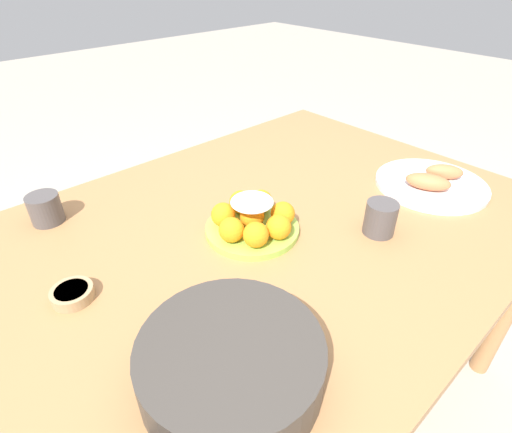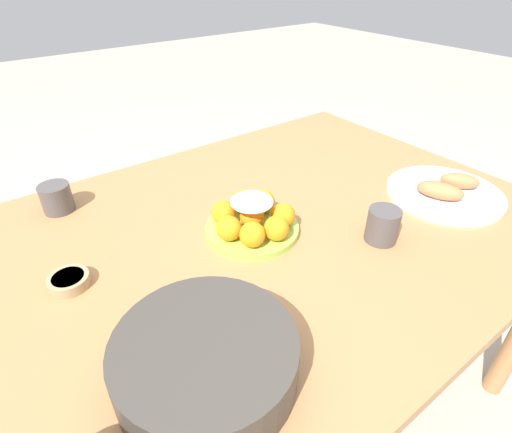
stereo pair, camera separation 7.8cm
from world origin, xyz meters
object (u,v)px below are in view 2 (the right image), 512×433
Objects in this scene: cup_far at (383,225)px; cup_near at (56,198)px; seafood_platter at (445,191)px; serving_bowl at (206,358)px; cake_plate at (253,220)px; sauce_bowl at (69,281)px; dining_table at (259,253)px.

cup_near is at bearing -45.70° from cup_far.
cup_far is at bearing 4.08° from seafood_platter.
cup_far is at bearing -172.46° from serving_bowl.
sauce_bowl is at bearing -10.42° from cake_plate.
cup_near is at bearing -45.68° from dining_table.
dining_table is 5.06× the size of serving_bowl.
cake_plate reaches higher than seafood_platter.
serving_bowl is at bearing 108.81° from sauce_bowl.
sauce_bowl is 0.69m from cup_far.
cake_plate is 0.30m from cup_far.
cake_plate is at bearing 169.58° from sauce_bowl.
seafood_platter is 4.02× the size of cup_near.
dining_table is at bearing 134.32° from cup_near.
cup_far reaches higher than seafood_platter.
cake_plate reaches higher than cup_far.
cake_plate is 0.40m from serving_bowl.
cake_plate is at bearing 11.65° from dining_table.
cup_near is (-0.06, -0.31, 0.02)m from sauce_bowl.
seafood_platter is (-0.53, 0.18, -0.02)m from cake_plate.
cake_plate reaches higher than cup_near.
sauce_bowl is (0.41, -0.07, -0.02)m from cake_plate.
sauce_bowl is at bearing -15.30° from seafood_platter.
seafood_platter is at bearing -173.74° from serving_bowl.
cup_far is at bearing 137.85° from cake_plate.
seafood_platter is (-0.93, 0.25, 0.00)m from sauce_bowl.
cup_far is (-0.57, 0.58, 0.00)m from cup_near.
cake_plate reaches higher than sauce_bowl.
cake_plate is at bearing -42.15° from cup_far.
serving_bowl is at bearing 42.97° from cake_plate.
dining_table is 18.02× the size of sauce_bowl.
serving_bowl is 0.52m from cup_far.
cake_plate is (0.02, 0.00, 0.12)m from dining_table.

